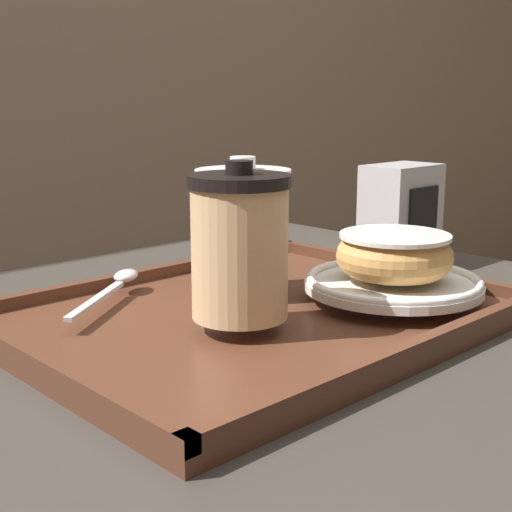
{
  "coord_description": "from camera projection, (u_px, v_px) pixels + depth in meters",
  "views": [
    {
      "loc": [
        -0.44,
        -0.42,
        0.93
      ],
      "look_at": [
        -0.01,
        0.03,
        0.79
      ],
      "focal_mm": 50.0,
      "sensor_mm": 36.0,
      "label": 1
    }
  ],
  "objects": [
    {
      "name": "plate_with_chocolate_donut",
      "position": [
        393.0,
        283.0,
        0.67
      ],
      "size": [
        0.17,
        0.17,
        0.01
      ],
      "color": "white",
      "rests_on": "serving_tray"
    },
    {
      "name": "spoon",
      "position": [
        118.0,
        282.0,
        0.68
      ],
      "size": [
        0.13,
        0.1,
        0.01
      ],
      "rotation": [
        0.0,
        0.0,
        0.63
      ],
      "color": "silver",
      "rests_on": "serving_tray"
    },
    {
      "name": "coffee_cup_rear",
      "position": [
        243.0,
        226.0,
        0.69
      ],
      "size": [
        0.09,
        0.09,
        0.12
      ],
      "color": "white",
      "rests_on": "serving_tray"
    },
    {
      "name": "coffee_cup_front",
      "position": [
        240.0,
        246.0,
        0.58
      ],
      "size": [
        0.08,
        0.08,
        0.13
      ],
      "color": "#E0B784",
      "rests_on": "serving_tray"
    },
    {
      "name": "donut_chocolate_glazed",
      "position": [
        394.0,
        254.0,
        0.67
      ],
      "size": [
        0.11,
        0.11,
        0.04
      ],
      "color": "tan",
      "rests_on": "plate_with_chocolate_donut"
    },
    {
      "name": "serving_tray",
      "position": [
        256.0,
        317.0,
        0.65
      ],
      "size": [
        0.43,
        0.34,
        0.02
      ],
      "color": "#512D1E",
      "rests_on": "cafe_table"
    },
    {
      "name": "napkin_dispenser",
      "position": [
        401.0,
        215.0,
        0.87
      ],
      "size": [
        0.09,
        0.06,
        0.12
      ],
      "color": "#B7B7BC",
      "rests_on": "cafe_table"
    }
  ]
}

